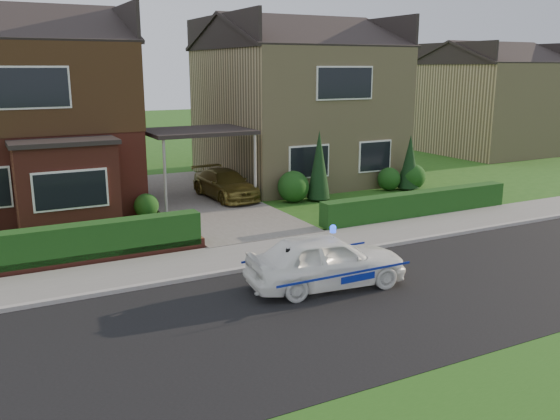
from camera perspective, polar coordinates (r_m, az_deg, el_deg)
ground at (r=13.34m, az=8.79°, el=-8.64°), size 120.00×120.00×0.00m
road at (r=13.34m, az=8.79°, el=-8.64°), size 60.00×6.00×0.02m
kerb at (r=15.72m, az=2.21°, el=-4.78°), size 60.00×0.16×0.12m
sidewalk at (r=16.59m, az=0.41°, el=-3.80°), size 60.00×2.00×0.10m
driveway at (r=22.71m, az=-7.77°, el=0.88°), size 3.80×12.00×0.12m
house_left at (r=23.87m, az=-23.91°, el=9.57°), size 7.50×9.53×7.25m
house_right at (r=27.33m, az=1.46°, el=10.77°), size 7.50×8.06×7.25m
carport_link at (r=22.25m, az=-7.95°, el=7.39°), size 3.80×3.00×2.77m
dwarf_wall at (r=16.02m, az=-20.46°, el=-4.85°), size 7.70×0.25×0.36m
hedge_left at (r=16.21m, az=-20.47°, el=-5.30°), size 7.50×0.55×0.90m
hedge_right at (r=20.79m, az=13.02°, el=-0.71°), size 7.50×0.55×0.80m
shrub_left_mid at (r=19.97m, az=-16.98°, el=0.41°), size 1.32×1.32×1.32m
shrub_left_near at (r=20.64m, az=-12.74°, el=0.40°), size 0.84×0.84×0.84m
shrub_right_near at (r=22.46m, az=1.29°, el=2.27°), size 1.20×1.20×1.20m
shrub_right_mid at (r=25.06m, az=10.44°, el=2.96°), size 0.96×0.96×0.96m
shrub_right_far at (r=25.45m, az=12.65°, el=3.15°), size 1.08×1.08×1.08m
conifer_a at (r=22.65m, az=3.77°, el=4.14°), size 0.90×0.90×2.60m
conifer_b at (r=25.23m, az=12.36°, el=4.36°), size 0.90×0.90×2.20m
neighbour_right at (r=37.79m, az=19.33°, el=9.19°), size 6.50×7.00×5.20m
police_car at (r=13.81m, az=4.45°, el=-4.91°), size 3.44×3.89×1.44m
driveway_car at (r=22.77m, az=-5.29°, el=2.50°), size 1.72×3.76×1.07m
potted_plant_c at (r=17.27m, az=-9.93°, el=-2.20°), size 0.53×0.53×0.75m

